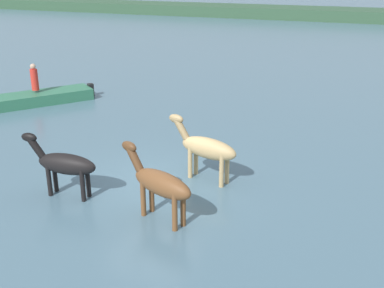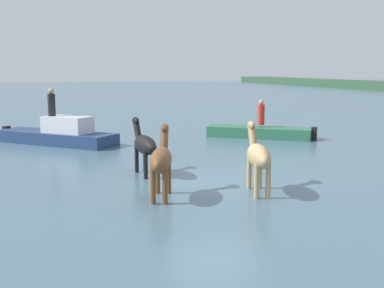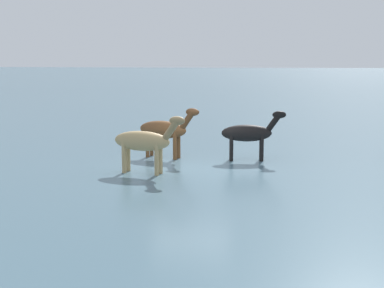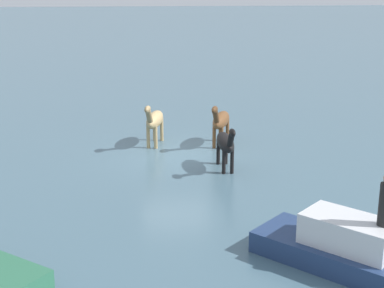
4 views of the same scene
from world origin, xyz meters
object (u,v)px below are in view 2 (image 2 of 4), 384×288
object	(u,v)px
horse_lead	(161,160)
boat_motor_center	(260,134)
person_watcher_seated	(261,113)
boat_dinghy_port	(58,136)
horse_pinto_flank	(144,145)
person_helmsman_aft	(52,103)
horse_rear_stallion	(258,156)

from	to	relation	value
horse_lead	boat_motor_center	bearing A→B (deg)	-17.38
person_watcher_seated	boat_motor_center	bearing A→B (deg)	-37.89
horse_lead	boat_dinghy_port	world-z (taller)	horse_lead
horse_pinto_flank	person_helmsman_aft	size ratio (longest dim) A/B	1.84
boat_motor_center	person_helmsman_aft	world-z (taller)	person_helmsman_aft
boat_dinghy_port	person_watcher_seated	bearing A→B (deg)	40.22
horse_rear_stallion	boat_motor_center	distance (m)	10.86
horse_rear_stallion	person_watcher_seated	world-z (taller)	horse_rear_stallion
horse_lead	boat_dinghy_port	size ratio (longest dim) A/B	0.44
horse_pinto_flank	horse_lead	size ratio (longest dim) A/B	0.96
person_helmsman_aft	person_watcher_seated	size ratio (longest dim) A/B	1.00
horse_rear_stallion	person_watcher_seated	distance (m)	10.97
horse_pinto_flank	boat_dinghy_port	size ratio (longest dim) A/B	0.43
horse_rear_stallion	person_watcher_seated	size ratio (longest dim) A/B	1.95
horse_lead	boat_dinghy_port	xyz separation A→B (m)	(-10.37, -1.87, -0.66)
horse_pinto_flank	boat_motor_center	bearing A→B (deg)	-50.24
horse_lead	person_helmsman_aft	world-z (taller)	person_helmsman_aft
person_helmsman_aft	person_watcher_seated	world-z (taller)	person_helmsman_aft
horse_lead	boat_dinghy_port	bearing A→B (deg)	30.73
horse_lead	person_watcher_seated	distance (m)	12.09
horse_rear_stallion	boat_dinghy_port	size ratio (longest dim) A/B	0.45
boat_dinghy_port	person_watcher_seated	distance (m)	9.37
horse_pinto_flank	horse_lead	bearing A→B (deg)	172.40
person_helmsman_aft	horse_pinto_flank	bearing A→B (deg)	17.13
person_helmsman_aft	horse_lead	bearing A→B (deg)	11.25
person_helmsman_aft	horse_rear_stallion	bearing A→B (deg)	23.35
horse_lead	person_helmsman_aft	distance (m)	10.65
person_helmsman_aft	person_watcher_seated	bearing A→B (deg)	84.73
boat_motor_center	person_watcher_seated	size ratio (longest dim) A/B	3.92
horse_lead	boat_motor_center	size ratio (longest dim) A/B	0.49
boat_dinghy_port	person_watcher_seated	size ratio (longest dim) A/B	4.31
person_watcher_seated	horse_rear_stallion	bearing A→B (deg)	-26.42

